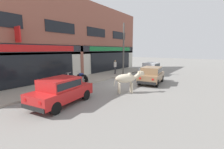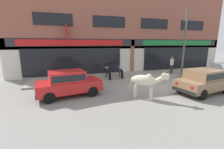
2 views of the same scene
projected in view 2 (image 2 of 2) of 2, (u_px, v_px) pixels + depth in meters
name	position (u px, v px, depth m)	size (l,w,h in m)	color
ground_plane	(165.00, 87.00, 10.53)	(90.00, 90.00, 0.00)	gray
sidewalk	(139.00, 75.00, 14.13)	(19.00, 3.35, 0.13)	gray
shop_building	(132.00, 34.00, 15.14)	(23.00, 1.40, 8.27)	#8E5142
cow	(146.00, 81.00, 8.07)	(1.72, 1.63, 1.61)	beige
car_1	(204.00, 80.00, 9.01)	(3.76, 2.08, 1.46)	black
car_2	(68.00, 82.00, 8.56)	(3.78, 2.14, 1.46)	black
motorcycle_0	(108.00, 74.00, 12.44)	(0.52, 1.81, 0.88)	black
motorcycle_1	(121.00, 73.00, 12.91)	(0.65, 1.79, 0.88)	black
pedestrian	(172.00, 63.00, 14.35)	(0.47, 0.32, 1.60)	#2D2D33
utility_pole	(184.00, 43.00, 13.32)	(0.18, 0.18, 5.77)	#595651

